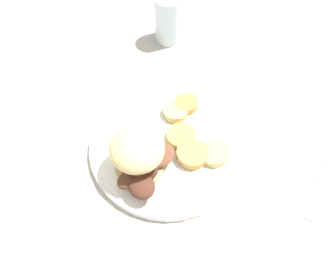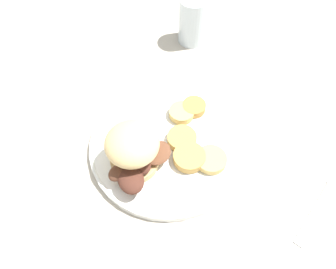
# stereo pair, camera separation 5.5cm
# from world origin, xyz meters

# --- Properties ---
(ground_plane) EXTENTS (4.00, 4.00, 0.00)m
(ground_plane) POSITION_xyz_m (0.00, 0.00, 0.00)
(ground_plane) COLOR #B2A899
(dinner_plate) EXTENTS (0.27, 0.27, 0.02)m
(dinner_plate) POSITION_xyz_m (0.00, 0.00, 0.01)
(dinner_plate) COLOR white
(dinner_plate) RESTS_ON ground_plane
(sandwich) EXTENTS (0.10, 0.12, 0.08)m
(sandwich) POSITION_xyz_m (0.01, 0.07, 0.06)
(sandwich) COLOR tan
(sandwich) RESTS_ON dinner_plate
(potato_round_0) EXTENTS (0.05, 0.05, 0.01)m
(potato_round_0) POSITION_xyz_m (-0.01, -0.02, 0.02)
(potato_round_0) COLOR tan
(potato_round_0) RESTS_ON dinner_plate
(potato_round_1) EXTENTS (0.05, 0.05, 0.01)m
(potato_round_1) POSITION_xyz_m (-0.08, -0.02, 0.02)
(potato_round_1) COLOR #DBB766
(potato_round_1) RESTS_ON dinner_plate
(potato_round_2) EXTENTS (0.05, 0.05, 0.01)m
(potato_round_2) POSITION_xyz_m (0.02, -0.06, 0.02)
(potato_round_2) COLOR #DBB766
(potato_round_2) RESTS_ON dinner_plate
(potato_round_3) EXTENTS (0.05, 0.05, 0.02)m
(potato_round_3) POSITION_xyz_m (-0.05, -0.00, 0.02)
(potato_round_3) COLOR tan
(potato_round_3) RESTS_ON dinner_plate
(potato_round_4) EXTENTS (0.04, 0.04, 0.01)m
(potato_round_4) POSITION_xyz_m (0.02, -0.09, 0.02)
(potato_round_4) COLOR #BC8942
(potato_round_4) RESTS_ON dinner_plate
(fork) EXTENTS (0.04, 0.17, 0.00)m
(fork) POSITION_xyz_m (-0.25, -0.10, 0.00)
(fork) COLOR silver
(fork) RESTS_ON ground_plane
(drinking_glass) EXTENTS (0.06, 0.06, 0.10)m
(drinking_glass) POSITION_xyz_m (0.16, -0.24, 0.05)
(drinking_glass) COLOR silver
(drinking_glass) RESTS_ON ground_plane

